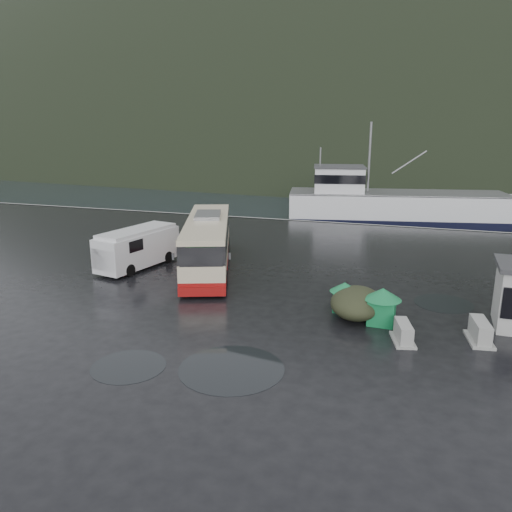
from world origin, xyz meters
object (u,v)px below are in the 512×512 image
(waste_bin_right, at_px, (344,310))
(white_van, at_px, (139,267))
(coach_bus, at_px, (208,268))
(jersey_barrier_b, at_px, (403,341))
(fishing_trawler, at_px, (396,211))
(jersey_barrier_a, at_px, (479,341))
(dome_tent, at_px, (356,316))
(waste_bin_left, at_px, (381,323))

(waste_bin_right, bearing_deg, white_van, 164.79)
(coach_bus, xyz_separation_m, jersey_barrier_b, (11.05, -7.01, 0.00))
(coach_bus, relative_size, waste_bin_right, 8.26)
(white_van, distance_m, jersey_barrier_b, 16.09)
(white_van, xyz_separation_m, fishing_trawler, (13.33, 24.50, 0.00))
(jersey_barrier_a, distance_m, fishing_trawler, 29.85)
(coach_bus, height_order, dome_tent, coach_bus)
(coach_bus, bearing_deg, jersey_barrier_a, -43.66)
(waste_bin_right, distance_m, jersey_barrier_b, 3.68)
(waste_bin_left, height_order, jersey_barrier_b, waste_bin_left)
(waste_bin_right, bearing_deg, fishing_trawler, 87.94)
(white_van, height_order, jersey_barrier_a, white_van)
(white_van, relative_size, fishing_trawler, 0.23)
(coach_bus, distance_m, waste_bin_right, 9.52)
(coach_bus, relative_size, jersey_barrier_b, 7.16)
(jersey_barrier_b, bearing_deg, dome_tent, 134.28)
(white_van, relative_size, dome_tent, 1.75)
(waste_bin_left, xyz_separation_m, dome_tent, (-1.09, 0.51, 0.00))
(dome_tent, height_order, fishing_trawler, fishing_trawler)
(waste_bin_left, distance_m, waste_bin_right, 1.98)
(waste_bin_left, bearing_deg, jersey_barrier_a, -9.89)
(coach_bus, bearing_deg, white_van, 175.49)
(waste_bin_right, bearing_deg, jersey_barrier_a, -17.12)
(coach_bus, height_order, waste_bin_right, coach_bus)
(fishing_trawler, bearing_deg, waste_bin_right, -103.02)
(coach_bus, bearing_deg, waste_bin_left, -48.18)
(coach_bus, distance_m, dome_tent, 10.30)
(waste_bin_right, height_order, dome_tent, waste_bin_right)
(waste_bin_left, relative_size, dome_tent, 0.50)
(waste_bin_left, xyz_separation_m, jersey_barrier_a, (3.72, -0.65, 0.00))
(dome_tent, distance_m, jersey_barrier_a, 4.95)
(waste_bin_left, height_order, jersey_barrier_a, waste_bin_left)
(jersey_barrier_b, xyz_separation_m, fishing_trawler, (-1.62, 30.43, 0.00))
(white_van, bearing_deg, coach_bus, 27.36)
(waste_bin_right, relative_size, jersey_barrier_a, 0.79)
(waste_bin_right, bearing_deg, dome_tent, -40.01)
(jersey_barrier_b, bearing_deg, jersey_barrier_a, 18.06)
(waste_bin_left, height_order, waste_bin_right, waste_bin_left)
(white_van, height_order, fishing_trawler, fishing_trawler)
(coach_bus, bearing_deg, waste_bin_right, -47.61)
(waste_bin_right, xyz_separation_m, jersey_barrier_b, (2.63, -2.58, 0.00))
(coach_bus, relative_size, jersey_barrier_a, 6.51)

